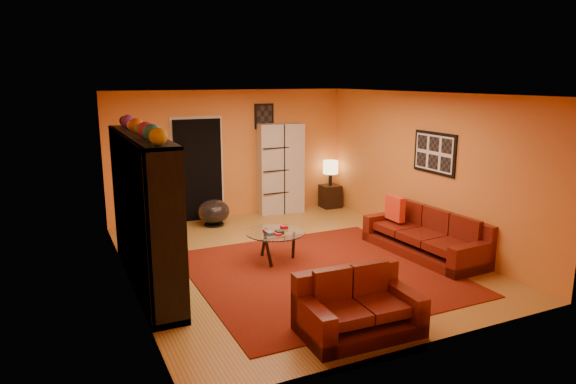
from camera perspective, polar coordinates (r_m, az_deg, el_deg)
name	(u,v)px	position (r m, az deg, el deg)	size (l,w,h in m)	color
floor	(293,259)	(8.25, 0.61, -7.49)	(6.00, 6.00, 0.00)	olive
ceiling	(294,94)	(7.75, 0.65, 10.87)	(6.00, 6.00, 0.00)	white
wall_back	(230,154)	(10.64, -6.42, 4.22)	(6.00, 6.00, 0.00)	orange
wall_front	(421,231)	(5.43, 14.54, -4.19)	(6.00, 6.00, 0.00)	orange
wall_left	(125,195)	(7.20, -17.61, -0.29)	(6.00, 6.00, 0.00)	orange
wall_right	(423,168)	(9.24, 14.75, 2.63)	(6.00, 6.00, 0.00)	orange
rug	(320,273)	(7.71, 3.57, -8.94)	(3.60, 3.60, 0.01)	#561309
doorway	(198,170)	(10.45, -9.95, 2.40)	(0.95, 0.10, 2.04)	black
wall_art_right	(435,153)	(8.96, 15.98, 4.20)	(0.03, 1.00, 0.70)	black
wall_art_back	(264,116)	(10.80, -2.68, 8.41)	(0.42, 0.03, 0.52)	black
entertainment_unit	(144,211)	(7.28, -15.73, -2.05)	(0.45, 3.00, 2.10)	black
tv	(148,215)	(7.28, -15.29, -2.43)	(0.13, 0.98, 0.56)	black
sofa	(429,237)	(8.74, 15.38, -4.82)	(1.02, 2.22, 0.85)	#52110B
loveseat	(356,307)	(6.01, 7.54, -12.55)	(1.36, 0.84, 0.85)	#52110B
throw_pillow	(395,208)	(9.05, 11.80, -1.77)	(0.12, 0.42, 0.42)	red
coffee_table	(275,235)	(8.06, -1.42, -4.79)	(0.93, 0.93, 0.47)	silver
storage_cabinet	(280,169)	(10.89, -0.86, 2.62)	(0.95, 0.42, 1.90)	beige
bowl_chair	(214,212)	(10.12, -8.25, -2.20)	(0.62, 0.62, 0.51)	black
side_table	(330,196)	(11.48, 4.70, -0.46)	(0.40, 0.40, 0.50)	black
table_lamp	(331,168)	(11.35, 4.75, 2.70)	(0.33, 0.33, 0.55)	black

